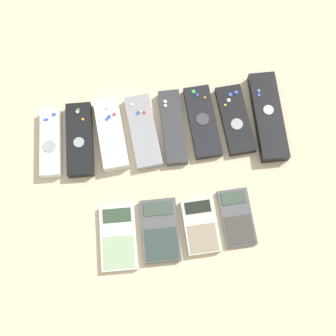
{
  "coord_description": "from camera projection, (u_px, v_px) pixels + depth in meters",
  "views": [
    {
      "loc": [
        -0.04,
        -0.26,
        0.96
      ],
      "look_at": [
        0.0,
        0.04,
        0.01
      ],
      "focal_mm": 50.0,
      "sensor_mm": 36.0,
      "label": 1
    }
  ],
  "objects": [
    {
      "name": "remote_4",
      "position": [
        173.0,
        127.0,
        1.03
      ],
      "size": [
        0.05,
        0.17,
        0.02
      ],
      "rotation": [
        0.0,
        0.0,
        -0.03
      ],
      "color": "#333338",
      "rests_on": "ground_plane"
    },
    {
      "name": "calculator_2",
      "position": [
        201.0,
        226.0,
        0.97
      ],
      "size": [
        0.07,
        0.12,
        0.02
      ],
      "rotation": [
        0.0,
        0.0,
        -0.0
      ],
      "color": "beige",
      "rests_on": "ground_plane"
    },
    {
      "name": "calculator_1",
      "position": [
        160.0,
        230.0,
        0.96
      ],
      "size": [
        0.08,
        0.13,
        0.02
      ],
      "rotation": [
        0.0,
        0.0,
        -0.04
      ],
      "color": "#4C4C51",
      "rests_on": "ground_plane"
    },
    {
      "name": "calculator_3",
      "position": [
        237.0,
        217.0,
        0.97
      ],
      "size": [
        0.06,
        0.12,
        0.01
      ],
      "rotation": [
        0.0,
        0.0,
        -0.0
      ],
      "color": "#4C4C51",
      "rests_on": "ground_plane"
    },
    {
      "name": "remote_2",
      "position": [
        111.0,
        134.0,
        1.02
      ],
      "size": [
        0.06,
        0.17,
        0.03
      ],
      "rotation": [
        0.0,
        0.0,
        0.05
      ],
      "color": "silver",
      "rests_on": "ground_plane"
    },
    {
      "name": "remote_5",
      "position": [
        202.0,
        122.0,
        1.03
      ],
      "size": [
        0.06,
        0.17,
        0.02
      ],
      "rotation": [
        0.0,
        0.0,
        0.02
      ],
      "color": "black",
      "rests_on": "ground_plane"
    },
    {
      "name": "remote_3",
      "position": [
        143.0,
        131.0,
        1.03
      ],
      "size": [
        0.07,
        0.17,
        0.02
      ],
      "rotation": [
        0.0,
        0.0,
        0.06
      ],
      "color": "gray",
      "rests_on": "ground_plane"
    },
    {
      "name": "remote_6",
      "position": [
        235.0,
        120.0,
        1.04
      ],
      "size": [
        0.06,
        0.16,
        0.02
      ],
      "rotation": [
        0.0,
        0.0,
        0.04
      ],
      "color": "black",
      "rests_on": "ground_plane"
    },
    {
      "name": "calculator_0",
      "position": [
        118.0,
        238.0,
        0.96
      ],
      "size": [
        0.08,
        0.14,
        0.01
      ],
      "rotation": [
        0.0,
        0.0,
        -0.06
      ],
      "color": "silver",
      "rests_on": "ground_plane"
    },
    {
      "name": "remote_7",
      "position": [
        268.0,
        116.0,
        1.03
      ],
      "size": [
        0.07,
        0.21,
        0.03
      ],
      "rotation": [
        0.0,
        0.0,
        -0.05
      ],
      "color": "black",
      "rests_on": "ground_plane"
    },
    {
      "name": "remote_0",
      "position": [
        51.0,
        143.0,
        1.02
      ],
      "size": [
        0.05,
        0.16,
        0.02
      ],
      "rotation": [
        0.0,
        0.0,
        -0.07
      ],
      "color": "white",
      "rests_on": "ground_plane"
    },
    {
      "name": "ground_plane",
      "position": [
        170.0,
        186.0,
        1.0
      ],
      "size": [
        3.0,
        3.0,
        0.0
      ],
      "primitive_type": "plane",
      "color": "beige"
    },
    {
      "name": "remote_1",
      "position": [
        80.0,
        139.0,
        1.02
      ],
      "size": [
        0.06,
        0.17,
        0.03
      ],
      "rotation": [
        0.0,
        0.0,
        -0.06
      ],
      "color": "black",
      "rests_on": "ground_plane"
    }
  ]
}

